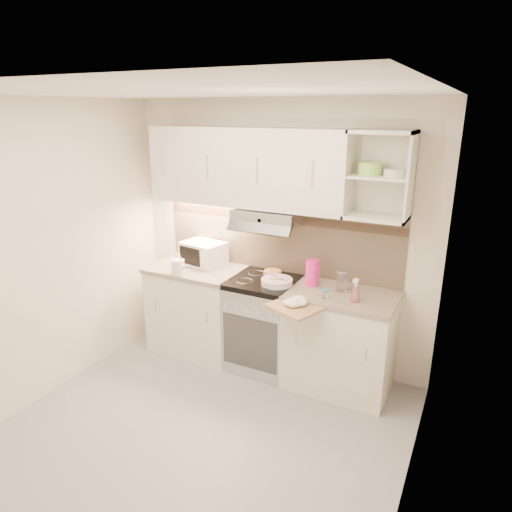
# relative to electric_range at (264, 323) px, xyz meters

# --- Properties ---
(ground) EXTENTS (3.00, 3.00, 0.00)m
(ground) POSITION_rel_electric_range_xyz_m (0.00, -1.10, -0.45)
(ground) COLOR #979799
(ground) RESTS_ON ground
(room_shell) EXTENTS (3.04, 2.84, 2.52)m
(room_shell) POSITION_rel_electric_range_xyz_m (0.00, -0.73, 1.18)
(room_shell) COLOR beige
(room_shell) RESTS_ON ground
(base_cabinet_left) EXTENTS (0.90, 0.60, 0.86)m
(base_cabinet_left) POSITION_rel_electric_range_xyz_m (-0.75, 0.00, -0.02)
(base_cabinet_left) COLOR silver
(base_cabinet_left) RESTS_ON ground
(worktop_left) EXTENTS (0.92, 0.62, 0.04)m
(worktop_left) POSITION_rel_electric_range_xyz_m (-0.75, 0.00, 0.43)
(worktop_left) COLOR gray
(worktop_left) RESTS_ON base_cabinet_left
(base_cabinet_right) EXTENTS (0.90, 0.60, 0.86)m
(base_cabinet_right) POSITION_rel_electric_range_xyz_m (0.75, 0.00, -0.02)
(base_cabinet_right) COLOR silver
(base_cabinet_right) RESTS_ON ground
(worktop_right) EXTENTS (0.92, 0.62, 0.04)m
(worktop_right) POSITION_rel_electric_range_xyz_m (0.75, 0.00, 0.43)
(worktop_right) COLOR gray
(worktop_right) RESTS_ON base_cabinet_right
(electric_range) EXTENTS (0.60, 0.60, 0.90)m
(electric_range) POSITION_rel_electric_range_xyz_m (0.00, 0.00, 0.00)
(electric_range) COLOR #B7B7BC
(electric_range) RESTS_ON ground
(microwave) EXTENTS (0.45, 0.36, 0.23)m
(microwave) POSITION_rel_electric_range_xyz_m (-0.74, 0.12, 0.56)
(microwave) COLOR white
(microwave) RESTS_ON worktop_left
(watering_can) EXTENTS (0.24, 0.13, 0.21)m
(watering_can) POSITION_rel_electric_range_xyz_m (-0.80, -0.22, 0.52)
(watering_can) COLOR white
(watering_can) RESTS_ON worktop_left
(plate_stack) EXTENTS (0.28, 0.28, 0.06)m
(plate_stack) POSITION_rel_electric_range_xyz_m (0.16, -0.06, 0.48)
(plate_stack) COLOR white
(plate_stack) RESTS_ON electric_range
(bread_loaf) EXTENTS (0.17, 0.17, 0.04)m
(bread_loaf) POSITION_rel_electric_range_xyz_m (0.02, 0.15, 0.47)
(bread_loaf) COLOR #995F3F
(bread_loaf) RESTS_ON electric_range
(pink_pitcher) EXTENTS (0.13, 0.12, 0.24)m
(pink_pitcher) POSITION_rel_electric_range_xyz_m (0.44, 0.07, 0.57)
(pink_pitcher) COLOR #EA2288
(pink_pitcher) RESTS_ON worktop_right
(glass_jar) EXTENTS (0.10, 0.10, 0.19)m
(glass_jar) POSITION_rel_electric_range_xyz_m (0.72, 0.05, 0.55)
(glass_jar) COLOR silver
(glass_jar) RESTS_ON worktop_right
(spice_jar) EXTENTS (0.05, 0.05, 0.08)m
(spice_jar) POSITION_rel_electric_range_xyz_m (0.65, -0.16, 0.49)
(spice_jar) COLOR white
(spice_jar) RESTS_ON worktop_right
(spray_bottle) EXTENTS (0.08, 0.08, 0.21)m
(spray_bottle) POSITION_rel_electric_range_xyz_m (0.89, -0.12, 0.53)
(spray_bottle) COLOR pink
(spray_bottle) RESTS_ON worktop_right
(cutting_board) EXTENTS (0.49, 0.47, 0.02)m
(cutting_board) POSITION_rel_electric_range_xyz_m (0.47, -0.38, 0.42)
(cutting_board) COLOR tan
(cutting_board) RESTS_ON base_cabinet_right
(dish_towel) EXTENTS (0.34, 0.32, 0.07)m
(dish_towel) POSITION_rel_electric_range_xyz_m (0.47, -0.37, 0.47)
(dish_towel) COLOR white
(dish_towel) RESTS_ON cutting_board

